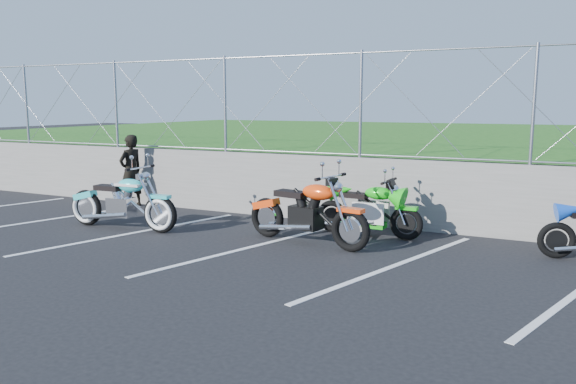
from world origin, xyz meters
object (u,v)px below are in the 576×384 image
at_px(sportbike_green, 370,212).
at_px(person_standing, 131,171).
at_px(naked_orange, 308,214).
at_px(cruiser_turquoise, 123,204).

xyz_separation_m(sportbike_green, person_standing, (-5.73, 0.43, 0.38)).
distance_m(naked_orange, person_standing, 5.20).
bearing_deg(sportbike_green, person_standing, 178.28).
bearing_deg(naked_orange, sportbike_green, 64.44).
bearing_deg(cruiser_turquoise, naked_orange, 4.16).
distance_m(naked_orange, sportbike_green, 1.24).
xyz_separation_m(cruiser_turquoise, sportbike_green, (4.28, 1.44, -0.04)).
height_order(cruiser_turquoise, sportbike_green, cruiser_turquoise).
relative_size(sportbike_green, person_standing, 1.21).
height_order(naked_orange, sportbike_green, naked_orange).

